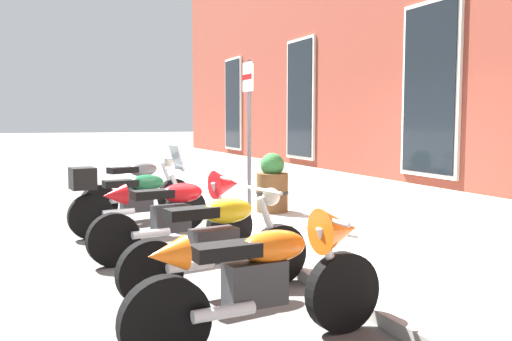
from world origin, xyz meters
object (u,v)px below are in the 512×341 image
motorcycle_green_touring (132,198)px  parking_sign (249,118)px  motorcycle_grey_naked (139,189)px  barrel_planter (272,186)px  motorcycle_red_sport (181,211)px  motorcycle_orange_sport (271,274)px  motorcycle_yellow_naked (221,244)px

motorcycle_green_touring → parking_sign: 2.11m
motorcycle_green_touring → motorcycle_grey_naked: bearing=165.2°
barrel_planter → motorcycle_red_sport: bearing=-46.2°
motorcycle_grey_naked → motorcycle_orange_sport: (5.82, -0.15, 0.05)m
motorcycle_red_sport → motorcycle_yellow_naked: motorcycle_red_sport is taller
motorcycle_red_sport → barrel_planter: barrel_planter is taller
motorcycle_red_sport → parking_sign: 2.34m
motorcycle_grey_naked → motorcycle_green_touring: motorcycle_green_touring is taller
motorcycle_green_touring → motorcycle_orange_sport: 4.47m
motorcycle_grey_naked → barrel_planter: bearing=66.6°
motorcycle_yellow_naked → motorcycle_orange_sport: bearing=-2.9°
motorcycle_green_touring → motorcycle_red_sport: size_ratio=0.97×
motorcycle_red_sport → parking_sign: bearing=134.8°
motorcycle_grey_naked → motorcycle_orange_sport: motorcycle_grey_naked is taller
motorcycle_grey_naked → parking_sign: size_ratio=0.81×
motorcycle_yellow_naked → parking_sign: parking_sign is taller
motorcycle_grey_naked → motorcycle_red_sport: size_ratio=0.94×
motorcycle_yellow_naked → barrel_planter: (-3.59, 2.14, 0.08)m
motorcycle_yellow_naked → barrel_planter: size_ratio=2.00×
barrel_planter → motorcycle_green_touring: bearing=-79.3°
parking_sign → barrel_planter: (-0.58, 0.66, -1.14)m
motorcycle_red_sport → motorcycle_green_touring: bearing=-168.7°
motorcycle_orange_sport → barrel_planter: 5.40m
motorcycle_green_touring → motorcycle_red_sport: bearing=11.3°
motorcycle_grey_naked → barrel_planter: (0.89, 2.06, 0.07)m
motorcycle_yellow_naked → parking_sign: bearing=153.7°
motorcycle_green_touring → motorcycle_yellow_naked: bearing=5.0°
motorcycle_grey_naked → motorcycle_green_touring: bearing=-14.8°
parking_sign → motorcycle_grey_naked: bearing=-136.4°
motorcycle_green_touring → motorcycle_red_sport: 1.59m
motorcycle_green_touring → parking_sign: parking_sign is taller
motorcycle_orange_sport → motorcycle_green_touring: bearing=-177.4°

